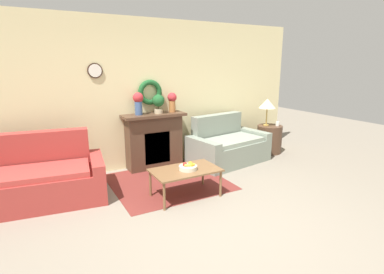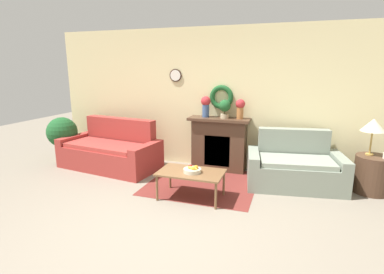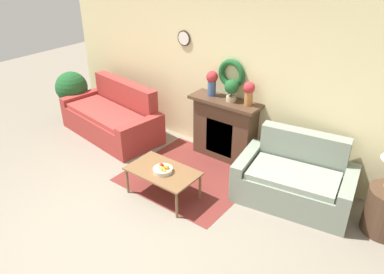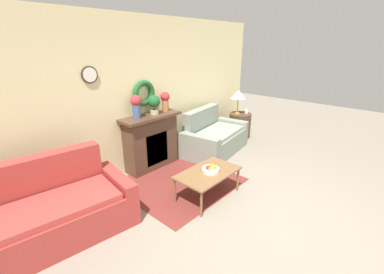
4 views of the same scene
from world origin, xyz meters
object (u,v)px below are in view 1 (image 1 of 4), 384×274
(fruit_bowl, at_px, (188,167))
(vase_on_mantel_left, at_px, (138,102))
(vase_on_mantel_right, at_px, (172,101))
(fireplace, at_px, (154,140))
(couch_left, at_px, (31,180))
(coffee_table, at_px, (185,172))
(mug, at_px, (277,124))
(potted_plant_on_mantel, at_px, (158,102))
(side_table_by_loveseat, at_px, (269,139))
(loveseat_right, at_px, (227,146))
(table_lamp, at_px, (267,104))

(fruit_bowl, xyz_separation_m, vase_on_mantel_left, (-0.22, 1.46, 0.79))
(vase_on_mantel_right, bearing_deg, fireplace, -179.16)
(couch_left, height_order, fruit_bowl, couch_left)
(coffee_table, height_order, vase_on_mantel_right, vase_on_mantel_right)
(mug, distance_m, potted_plant_on_mantel, 2.68)
(vase_on_mantel_right, xyz_separation_m, potted_plant_on_mantel, (-0.29, -0.02, -0.00))
(mug, bearing_deg, side_table_by_loveseat, 142.13)
(couch_left, relative_size, side_table_by_loveseat, 3.43)
(side_table_by_loveseat, xyz_separation_m, vase_on_mantel_left, (-2.84, 0.32, 0.96))
(vase_on_mantel_left, distance_m, vase_on_mantel_right, 0.66)
(coffee_table, xyz_separation_m, vase_on_mantel_right, (0.47, 1.43, 0.85))
(loveseat_right, bearing_deg, mug, -10.06)
(table_lamp, relative_size, potted_plant_on_mantel, 1.68)
(couch_left, relative_size, fruit_bowl, 7.75)
(couch_left, bearing_deg, fruit_bowl, -16.76)
(mug, bearing_deg, fireplace, 171.32)
(couch_left, bearing_deg, table_lamp, 11.11)
(couch_left, distance_m, side_table_by_loveseat, 4.63)
(coffee_table, xyz_separation_m, potted_plant_on_mantel, (0.19, 1.41, 0.85))
(vase_on_mantel_left, height_order, vase_on_mantel_right, vase_on_mantel_left)
(fireplace, relative_size, vase_on_mantel_right, 3.19)
(coffee_table, relative_size, fruit_bowl, 3.70)
(vase_on_mantel_left, distance_m, potted_plant_on_mantel, 0.37)
(side_table_by_loveseat, bearing_deg, vase_on_mantel_right, 171.60)
(coffee_table, distance_m, mug, 2.96)
(side_table_by_loveseat, distance_m, vase_on_mantel_left, 3.01)
(loveseat_right, relative_size, vase_on_mantel_right, 4.55)
(fireplace, relative_size, side_table_by_loveseat, 1.93)
(couch_left, relative_size, vase_on_mantel_left, 5.16)
(potted_plant_on_mantel, bearing_deg, table_lamp, -5.91)
(vase_on_mantel_right, relative_size, potted_plant_on_mantel, 1.05)
(fruit_bowl, relative_size, mug, 2.91)
(side_table_by_loveseat, relative_size, vase_on_mantel_right, 1.65)
(coffee_table, relative_size, vase_on_mantel_right, 2.70)
(fruit_bowl, bearing_deg, mug, 20.80)
(potted_plant_on_mantel, bearing_deg, mug, -8.70)
(fruit_bowl, bearing_deg, loveseat_right, 36.37)
(coffee_table, height_order, table_lamp, table_lamp)
(fruit_bowl, relative_size, side_table_by_loveseat, 0.44)
(side_table_by_loveseat, bearing_deg, fireplace, 172.97)
(couch_left, xyz_separation_m, mug, (4.75, 0.13, 0.32))
(side_table_by_loveseat, bearing_deg, mug, -37.87)
(couch_left, height_order, coffee_table, couch_left)
(loveseat_right, xyz_separation_m, side_table_by_loveseat, (1.17, 0.07, -0.01))
(couch_left, height_order, side_table_by_loveseat, couch_left)
(fireplace, bearing_deg, loveseat_right, -15.40)
(fireplace, height_order, couch_left, fireplace)
(fruit_bowl, bearing_deg, table_lamp, 24.96)
(vase_on_mantel_right, bearing_deg, couch_left, -167.45)
(couch_left, xyz_separation_m, side_table_by_loveseat, (4.63, 0.22, -0.02))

